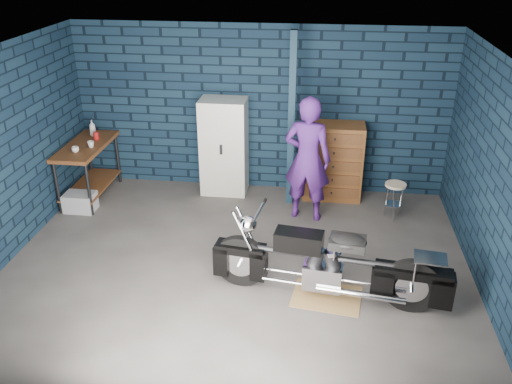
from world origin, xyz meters
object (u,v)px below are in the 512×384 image
Objects in this scene: person at (307,159)px; storage_bin at (80,202)px; motorcycle at (329,260)px; locker at (224,147)px; tool_chest at (333,162)px; workbench at (89,171)px; shop_stool at (394,201)px.

person is 3.58m from storage_bin.
person is at bearing 3.83° from storage_bin.
motorcycle reaches higher than storage_bin.
motorcycle is 3.25m from locker.
storage_bin is at bearing -165.82° from tool_chest.
workbench is 4.47m from motorcycle.
shop_stool is (4.80, 0.36, 0.14)m from storage_bin.
motorcycle is 2.36m from shop_stool.
motorcycle is at bearing -24.80° from storage_bin.
person is at bearing -174.38° from shop_stool.
shop_stool is (2.69, -0.62, -0.51)m from locker.
person reaches higher than shop_stool.
tool_chest is (0.05, 2.75, 0.10)m from motorcycle.
locker reaches higher than motorcycle.
motorcycle is 1.51× the size of locker.
tool_chest reaches higher than storage_bin.
person is 4.08× the size of storage_bin.
person is (3.51, -0.27, 0.49)m from workbench.
locker is at bearing 180.00° from tool_chest.
workbench is 3.93m from tool_chest.
locker is (-1.37, 0.75, -0.15)m from person.
locker reaches higher than workbench.
person is 1.52× the size of tool_chest.
motorcycle is 1.26× the size of person.
motorcycle is 5.14× the size of storage_bin.
locker is at bearing 24.89° from storage_bin.
locker is at bearing -18.86° from person.
workbench is 0.59× the size of motorcycle.
motorcycle is 2.08m from person.
motorcycle is 4.24m from storage_bin.
locker reaches higher than storage_bin.
storage_bin is (-3.49, -0.23, -0.80)m from person.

